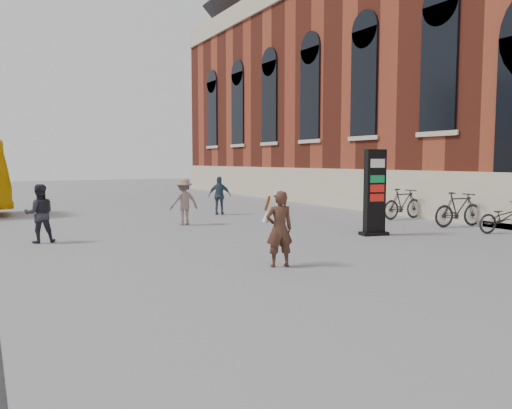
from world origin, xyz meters
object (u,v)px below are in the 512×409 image
pedestrian_b (184,202)px  bike_5 (459,209)px  woman (279,228)px  pedestrian_a (40,214)px  bike_4 (504,218)px  bike_7 (403,204)px  info_pylon (375,193)px  pedestrian_c (220,196)px

pedestrian_b → bike_5: (7.73, -4.84, -0.21)m
woman → pedestrian_a: (-3.97, 5.61, -0.02)m
bike_5 → pedestrian_a: bearing=84.4°
bike_4 → bike_7: size_ratio=0.93×
woman → bike_7: bearing=-135.8°
info_pylon → pedestrian_c: bearing=114.6°
info_pylon → pedestrian_c: 7.43m
woman → pedestrian_a: bearing=-40.8°
pedestrian_c → bike_4: bearing=151.0°
bike_5 → bike_7: 2.48m
pedestrian_c → bike_7: size_ratio=0.81×
bike_4 → bike_7: bearing=12.9°
pedestrian_b → woman: bearing=81.7°
woman → pedestrian_b: (0.70, 7.28, -0.01)m
bike_4 → bike_5: 1.63m
woman → pedestrian_b: size_ratio=0.99×
info_pylon → bike_5: size_ratio=1.30×
bike_4 → pedestrian_c: bearing=44.1°
pedestrian_b → bike_4: size_ratio=0.89×
bike_7 → info_pylon: bearing=123.8°
info_pylon → pedestrian_a: info_pylon is taller
woman → bike_5: woman is taller
pedestrian_c → info_pylon: bearing=132.3°
woman → pedestrian_c: (3.10, 9.61, -0.03)m
pedestrian_a → bike_4: bearing=161.2°
pedestrian_b → bike_7: size_ratio=0.83×
pedestrian_a → bike_4: 13.30m
info_pylon → pedestrian_b: size_ratio=1.58×
pedestrian_c → bike_7: 7.10m
bike_7 → pedestrian_c: bearing=48.0°
bike_4 → woman: bearing=108.4°
pedestrian_b → bike_7: (7.73, -2.36, -0.21)m
info_pylon → bike_4: (3.72, -1.55, -0.78)m
info_pylon → pedestrian_a: bearing=171.6°
woman → bike_7: (8.43, 4.92, -0.23)m
pedestrian_a → bike_7: pedestrian_a is taller
woman → pedestrian_c: 10.10m
pedestrian_c → bike_5: size_ratio=0.81×
bike_4 → bike_5: bearing=12.9°
bike_5 → pedestrian_b: bearing=66.7°
pedestrian_c → bike_4: 10.29m
bike_5 → info_pylon: bearing=99.9°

